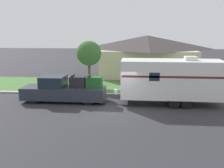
# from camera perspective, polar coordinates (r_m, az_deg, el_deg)

# --- Properties ---
(ground_plane) EXTENTS (120.00, 120.00, 0.00)m
(ground_plane) POSITION_cam_1_polar(r_m,az_deg,el_deg) (16.91, 1.29, -5.82)
(ground_plane) COLOR #2D2D33
(curb_strip) EXTENTS (80.00, 0.30, 0.14)m
(curb_strip) POSITION_cam_1_polar(r_m,az_deg,el_deg) (20.49, 2.01, -2.44)
(curb_strip) COLOR beige
(curb_strip) RESTS_ON ground_plane
(lawn_strip) EXTENTS (80.00, 7.00, 0.03)m
(lawn_strip) POSITION_cam_1_polar(r_m,az_deg,el_deg) (24.05, 2.51, -0.41)
(lawn_strip) COLOR #477538
(lawn_strip) RESTS_ON ground_plane
(house_across_street) EXTENTS (11.47, 8.53, 4.69)m
(house_across_street) POSITION_cam_1_polar(r_m,az_deg,el_deg) (30.34, 8.01, 6.68)
(house_across_street) COLOR beige
(house_across_street) RESTS_ON ground_plane
(pickup_truck) EXTENTS (6.27, 1.92, 2.03)m
(pickup_truck) POSITION_cam_1_polar(r_m,az_deg,el_deg) (18.92, -10.81, -1.35)
(pickup_truck) COLOR black
(pickup_truck) RESTS_ON ground_plane
(travel_trailer) EXTENTS (8.01, 2.40, 3.47)m
(travel_trailer) POSITION_cam_1_polar(r_m,az_deg,el_deg) (18.18, 13.36, 1.15)
(travel_trailer) COLOR black
(travel_trailer) RESTS_ON ground_plane
(mailbox) EXTENTS (0.48, 0.20, 1.27)m
(mailbox) POSITION_cam_1_polar(r_m,az_deg,el_deg) (22.12, -10.09, 0.88)
(mailbox) COLOR brown
(mailbox) RESTS_ON ground_plane
(tree_in_yard) EXTENTS (2.32, 2.32, 4.31)m
(tree_in_yard) POSITION_cam_1_polar(r_m,az_deg,el_deg) (23.55, -5.29, 6.96)
(tree_in_yard) COLOR brown
(tree_in_yard) RESTS_ON ground_plane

